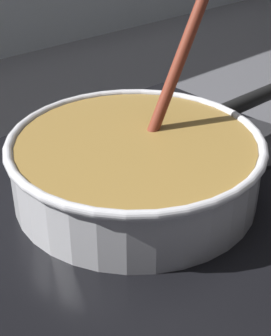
{
  "coord_description": "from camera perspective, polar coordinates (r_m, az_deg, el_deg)",
  "views": [
    {
      "loc": [
        -0.38,
        -0.19,
        0.35
      ],
      "look_at": [
        -0.04,
        0.19,
        0.05
      ],
      "focal_mm": 53.95,
      "sensor_mm": 36.0,
      "label": 1
    }
  ],
  "objects": [
    {
      "name": "hob_plate",
      "position": [
        0.61,
        0.0,
        -3.33
      ],
      "size": [
        0.56,
        0.48,
        0.01
      ],
      "primitive_type": "cube",
      "color": "black",
      "rests_on": "ground"
    },
    {
      "name": "burner_ring",
      "position": [
        0.61,
        0.0,
        -2.55
      ],
      "size": [
        0.18,
        0.18,
        0.01
      ],
      "primitive_type": "torus",
      "color": "#592D0C",
      "rests_on": "hob_plate"
    },
    {
      "name": "cooking_pan",
      "position": [
        0.59,
        0.11,
        0.49
      ],
      "size": [
        0.42,
        0.3,
        0.28
      ],
      "color": "silver",
      "rests_on": "hob_plate"
    },
    {
      "name": "spare_burner",
      "position": [
        0.73,
        11.38,
        2.97
      ],
      "size": [
        0.16,
        0.16,
        0.01
      ],
      "primitive_type": "cylinder",
      "color": "#262628",
      "rests_on": "hob_plate"
    }
  ]
}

